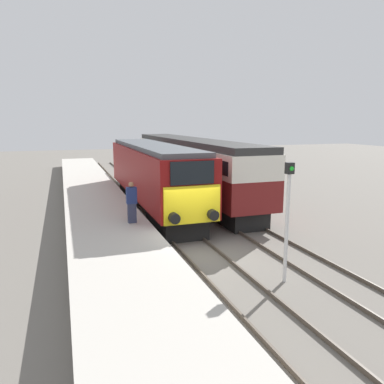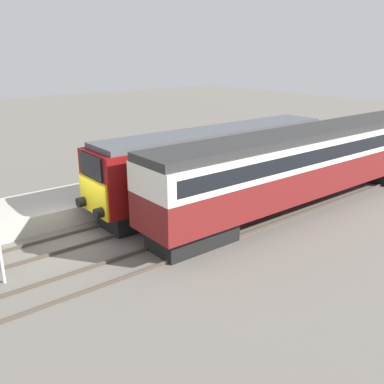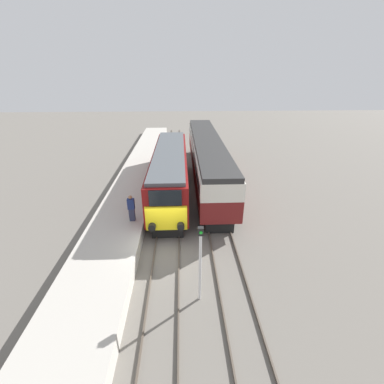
{
  "view_description": "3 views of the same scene",
  "coord_description": "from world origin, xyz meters",
  "px_view_note": "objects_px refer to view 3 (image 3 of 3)",
  "views": [
    {
      "loc": [
        -5.01,
        -13.41,
        5.22
      ],
      "look_at": [
        0.0,
        0.98,
        2.34
      ],
      "focal_mm": 35.0,
      "sensor_mm": 36.0,
      "label": 1
    },
    {
      "loc": [
        16.12,
        -6.53,
        7.76
      ],
      "look_at": [
        1.7,
        4.98,
        1.6
      ],
      "focal_mm": 40.0,
      "sensor_mm": 36.0,
      "label": 2
    },
    {
      "loc": [
        0.97,
        -12.21,
        9.68
      ],
      "look_at": [
        1.7,
        4.98,
        1.6
      ],
      "focal_mm": 24.0,
      "sensor_mm": 36.0,
      "label": 3
    }
  ],
  "objects_px": {
    "locomotive": "(170,170)",
    "person_on_platform": "(131,208)",
    "passenger_carriage": "(207,155)",
    "signal_post": "(200,259)"
  },
  "relations": [
    {
      "from": "locomotive",
      "to": "person_on_platform",
      "type": "height_order",
      "value": "locomotive"
    },
    {
      "from": "locomotive",
      "to": "person_on_platform",
      "type": "bearing_deg",
      "value": -111.83
    },
    {
      "from": "passenger_carriage",
      "to": "locomotive",
      "type": "bearing_deg",
      "value": -134.53
    },
    {
      "from": "person_on_platform",
      "to": "signal_post",
      "type": "bearing_deg",
      "value": -55.28
    },
    {
      "from": "locomotive",
      "to": "passenger_carriage",
      "type": "height_order",
      "value": "passenger_carriage"
    },
    {
      "from": "locomotive",
      "to": "person_on_platform",
      "type": "xyz_separation_m",
      "value": [
        -2.29,
        -5.72,
        -0.41
      ]
    },
    {
      "from": "locomotive",
      "to": "passenger_carriage",
      "type": "relative_size",
      "value": 0.73
    },
    {
      "from": "person_on_platform",
      "to": "locomotive",
      "type": "bearing_deg",
      "value": 68.17
    },
    {
      "from": "locomotive",
      "to": "passenger_carriage",
      "type": "bearing_deg",
      "value": 45.47
    },
    {
      "from": "person_on_platform",
      "to": "signal_post",
      "type": "relative_size",
      "value": 0.45
    }
  ]
}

